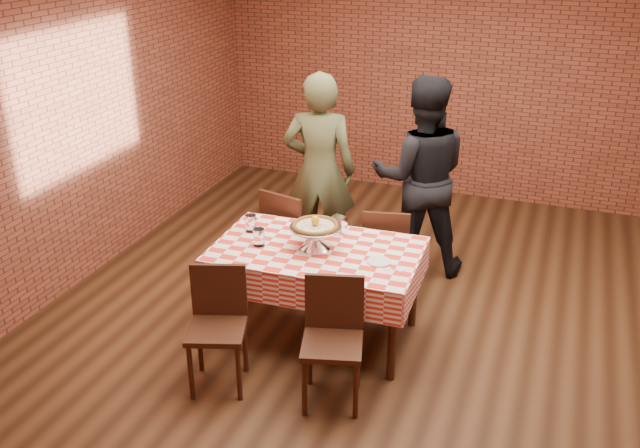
# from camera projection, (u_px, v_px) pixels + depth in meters

# --- Properties ---
(ground) EXTENTS (6.00, 6.00, 0.00)m
(ground) POSITION_uv_depth(u_px,v_px,m) (384.00, 321.00, 5.68)
(ground) COLOR black
(ground) RESTS_ON ground
(back_wall) EXTENTS (5.50, 0.00, 5.50)m
(back_wall) POSITION_uv_depth(u_px,v_px,m) (462.00, 70.00, 7.65)
(back_wall) COLOR brown
(back_wall) RESTS_ON ground
(table) EXTENTS (1.55, 0.96, 0.75)m
(table) POSITION_uv_depth(u_px,v_px,m) (317.00, 293.00, 5.35)
(table) COLOR #351B0F
(table) RESTS_ON ground
(tablecloth) EXTENTS (1.58, 0.99, 0.26)m
(tablecloth) POSITION_uv_depth(u_px,v_px,m) (317.00, 264.00, 5.24)
(tablecloth) COLOR red
(tablecloth) RESTS_ON table
(pizza_stand) EXTENTS (0.46, 0.46, 0.17)m
(pizza_stand) POSITION_uv_depth(u_px,v_px,m) (315.00, 237.00, 5.16)
(pizza_stand) COLOR silver
(pizza_stand) RESTS_ON tablecloth
(pizza) EXTENTS (0.40, 0.40, 0.03)m
(pizza) POSITION_uv_depth(u_px,v_px,m) (315.00, 226.00, 5.12)
(pizza) COLOR beige
(pizza) RESTS_ON pizza_stand
(lemon) EXTENTS (0.07, 0.07, 0.08)m
(lemon) POSITION_uv_depth(u_px,v_px,m) (315.00, 220.00, 5.10)
(lemon) COLOR yellow
(lemon) RESTS_ON pizza
(water_glass_left) EXTENTS (0.09, 0.09, 0.13)m
(water_glass_left) POSITION_uv_depth(u_px,v_px,m) (259.00, 237.00, 5.21)
(water_glass_left) COLOR white
(water_glass_left) RESTS_ON tablecloth
(water_glass_right) EXTENTS (0.09, 0.09, 0.13)m
(water_glass_right) POSITION_uv_depth(u_px,v_px,m) (251.00, 223.00, 5.44)
(water_glass_right) COLOR white
(water_glass_right) RESTS_ON tablecloth
(side_plate) EXTENTS (0.18, 0.18, 0.01)m
(side_plate) POSITION_uv_depth(u_px,v_px,m) (379.00, 262.00, 4.98)
(side_plate) COLOR white
(side_plate) RESTS_ON tablecloth
(sweetener_packet_a) EXTENTS (0.06, 0.06, 0.00)m
(sweetener_packet_a) POSITION_uv_depth(u_px,v_px,m) (388.00, 269.00, 4.88)
(sweetener_packet_a) COLOR white
(sweetener_packet_a) RESTS_ON tablecloth
(sweetener_packet_b) EXTENTS (0.06, 0.06, 0.00)m
(sweetener_packet_b) POSITION_uv_depth(u_px,v_px,m) (400.00, 270.00, 4.87)
(sweetener_packet_b) COLOR white
(sweetener_packet_b) RESTS_ON tablecloth
(condiment_caddy) EXTENTS (0.12, 0.10, 0.14)m
(condiment_caddy) POSITION_uv_depth(u_px,v_px,m) (339.00, 225.00, 5.40)
(condiment_caddy) COLOR silver
(condiment_caddy) RESTS_ON tablecloth
(chair_near_left) EXTENTS (0.49, 0.49, 0.86)m
(chair_near_left) POSITION_uv_depth(u_px,v_px,m) (217.00, 332.00, 4.75)
(chair_near_left) COLOR #351B0F
(chair_near_left) RESTS_ON ground
(chair_near_right) EXTENTS (0.49, 0.49, 0.87)m
(chair_near_right) POSITION_uv_depth(u_px,v_px,m) (332.00, 346.00, 4.59)
(chair_near_right) COLOR #351B0F
(chair_near_right) RESTS_ON ground
(chair_far_left) EXTENTS (0.52, 0.52, 0.91)m
(chair_far_left) POSITION_uv_depth(u_px,v_px,m) (294.00, 236.00, 6.10)
(chair_far_left) COLOR #351B0F
(chair_far_left) RESTS_ON ground
(chair_far_right) EXTENTS (0.45, 0.45, 0.86)m
(chair_far_right) POSITION_uv_depth(u_px,v_px,m) (386.00, 252.00, 5.87)
(chair_far_right) COLOR #351B0F
(chair_far_right) RESTS_ON ground
(diner_olive) EXTENTS (0.74, 0.56, 1.81)m
(diner_olive) POSITION_uv_depth(u_px,v_px,m) (319.00, 171.00, 6.28)
(diner_olive) COLOR #4A4E2D
(diner_olive) RESTS_ON ground
(diner_black) EXTENTS (1.04, 0.91, 1.81)m
(diner_black) POSITION_uv_depth(u_px,v_px,m) (420.00, 177.00, 6.16)
(diner_black) COLOR black
(diner_black) RESTS_ON ground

